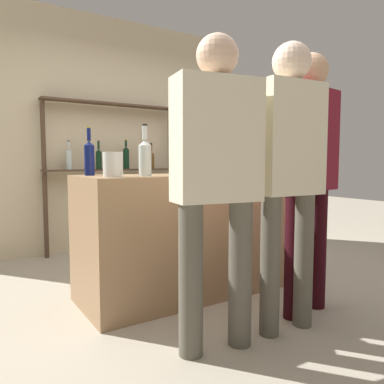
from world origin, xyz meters
The scene contains 14 objects.
ground_plane centered at (0.00, 0.00, 0.00)m, with size 16.00×16.00×0.00m, color #B2A893.
bar_counter centered at (0.00, 0.00, 0.49)m, with size 1.81×0.69×0.97m, color #997551.
back_wall centered at (0.00, 1.95, 1.40)m, with size 3.41×0.12×2.80m, color beige.
back_shelf centered at (0.00, 1.77, 1.14)m, with size 1.63×0.18×1.76m.
counter_bottle_0 centered at (-0.19, -0.10, 1.09)m, with size 0.07×0.07×0.32m.
counter_bottle_1 centered at (0.80, 0.23, 1.11)m, with size 0.09×0.09×0.35m.
counter_bottle_2 centered at (-0.79, 0.17, 1.11)m, with size 0.07×0.07×0.36m.
counter_bottle_3 centered at (0.60, -0.08, 1.10)m, with size 0.08×0.08×0.33m.
counter_bottle_4 centered at (-0.50, -0.18, 1.11)m, with size 0.09×0.09×0.36m.
ice_bucket centered at (-0.04, -0.17, 1.09)m, with size 0.21×0.21×0.25m.
cork_jar centered at (-0.73, -0.16, 1.05)m, with size 0.13×0.13×0.17m.
customer_center centered at (0.12, -0.93, 1.07)m, with size 0.45×0.24×1.79m.
customer_left centered at (-0.41, -0.89, 1.03)m, with size 0.52×0.30×1.76m.
customer_right centered at (0.44, -0.81, 1.06)m, with size 0.50×0.28×1.81m.
Camera 1 is at (-1.64, -2.55, 1.08)m, focal length 35.00 mm.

